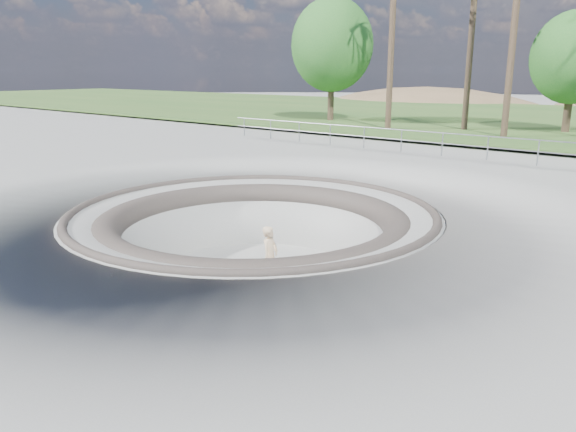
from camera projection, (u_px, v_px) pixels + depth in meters
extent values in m
plane|color=#A3A39D|center=(253.00, 211.00, 15.67)|extent=(180.00, 180.00, 0.00)
torus|color=#A3A39D|center=(254.00, 278.00, 16.18)|extent=(14.00, 14.00, 4.00)
cylinder|color=#A3A39D|center=(254.00, 276.00, 16.16)|extent=(6.60, 6.60, 0.10)
torus|color=#49423A|center=(253.00, 212.00, 15.67)|extent=(10.24, 10.24, 0.24)
torus|color=#49423A|center=(254.00, 226.00, 15.78)|extent=(8.91, 8.91, 0.81)
cube|color=#305923|center=(573.00, 121.00, 40.86)|extent=(180.00, 36.00, 0.12)
ellipsoid|color=brown|center=(424.00, 152.00, 71.78)|extent=(50.40, 36.00, 23.40)
cylinder|color=gray|center=(443.00, 133.00, 24.29)|extent=(25.00, 0.05, 0.05)
cylinder|color=gray|center=(442.00, 143.00, 24.40)|extent=(25.00, 0.05, 0.05)
cube|color=olive|center=(270.00, 286.00, 15.08)|extent=(0.83, 0.38, 0.02)
cylinder|color=#ADADB2|center=(270.00, 288.00, 15.09)|extent=(0.07, 0.17, 0.04)
cylinder|color=#ADADB2|center=(270.00, 288.00, 15.09)|extent=(0.07, 0.17, 0.04)
cylinder|color=beige|center=(270.00, 288.00, 15.09)|extent=(0.07, 0.04, 0.06)
cylinder|color=beige|center=(270.00, 288.00, 15.09)|extent=(0.07, 0.04, 0.06)
cylinder|color=beige|center=(270.00, 288.00, 15.09)|extent=(0.07, 0.04, 0.06)
cylinder|color=beige|center=(270.00, 288.00, 15.09)|extent=(0.07, 0.04, 0.06)
imported|color=beige|center=(270.00, 257.00, 14.87)|extent=(0.54, 0.69, 1.66)
cylinder|color=brown|center=(392.00, 41.00, 33.61)|extent=(0.36, 0.36, 10.68)
cylinder|color=brown|center=(470.00, 55.00, 33.32)|extent=(0.36, 0.36, 8.98)
cylinder|color=brown|center=(513.00, 43.00, 29.59)|extent=(0.36, 0.36, 10.09)
cylinder|color=brown|center=(331.00, 86.00, 40.21)|extent=(0.44, 0.44, 4.99)
ellipsoid|color=#226424|center=(332.00, 45.00, 39.49)|extent=(5.96, 5.42, 6.51)
cylinder|color=brown|center=(569.00, 99.00, 32.60)|extent=(0.44, 0.44, 4.05)
ellipsoid|color=#226424|center=(574.00, 57.00, 32.02)|extent=(4.83, 4.39, 5.27)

